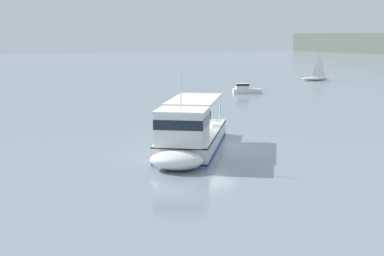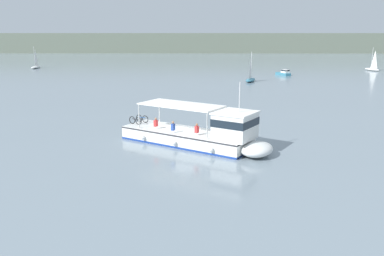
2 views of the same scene
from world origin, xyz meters
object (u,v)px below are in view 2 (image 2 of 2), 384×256
object	(u,v)px
ferry_main	(203,134)
sailboat_near_port	(250,79)
sailboat_off_stern	(36,66)
motorboat_far_right	(284,73)
sailboat_horizon_east	(372,68)

from	to	relation	value
ferry_main	sailboat_near_port	world-z (taller)	sailboat_near_port
sailboat_off_stern	motorboat_far_right	xyz separation A→B (m)	(58.48, -16.33, 0.00)
sailboat_near_port	ferry_main	bearing A→B (deg)	-102.31
sailboat_near_port	motorboat_far_right	world-z (taller)	sailboat_near_port
ferry_main	motorboat_far_right	world-z (taller)	ferry_main
sailboat_near_port	sailboat_off_stern	bearing A→B (deg)	151.43
sailboat_horizon_east	motorboat_far_right	world-z (taller)	sailboat_horizon_east
ferry_main	sailboat_off_stern	size ratio (longest dim) A/B	2.29
sailboat_off_stern	sailboat_horizon_east	bearing A→B (deg)	-3.85
sailboat_near_port	motorboat_far_right	size ratio (longest dim) A/B	1.42
sailboat_off_stern	sailboat_horizon_east	size ratio (longest dim) A/B	1.00
sailboat_off_stern	motorboat_far_right	size ratio (longest dim) A/B	1.42
ferry_main	motorboat_far_right	size ratio (longest dim) A/B	3.25
ferry_main	sailboat_horizon_east	world-z (taller)	sailboat_horizon_east
sailboat_off_stern	sailboat_horizon_east	world-z (taller)	same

